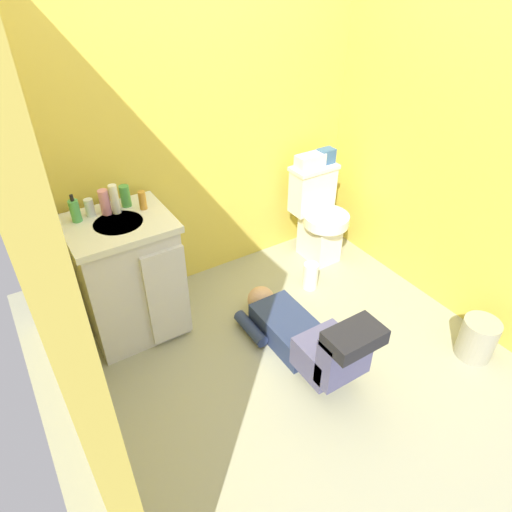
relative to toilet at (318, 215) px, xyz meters
The scene contains 18 objects.
ground_plane 1.14m from the toilet, 138.83° to the right, with size 2.86×2.98×0.04m, color gray.
wall_back 1.20m from the toilet, 158.19° to the left, with size 2.52×0.08×2.40m, color gold.
wall_left 2.30m from the toilet, 160.82° to the right, with size 0.08×1.98×2.40m, color gold.
wall_right 1.17m from the toilet, 59.57° to the right, with size 0.08×1.98×2.40m, color gold.
toilet is the anchor object (origin of this frame).
vanity_cabinet 1.53m from the toilet, behind, with size 0.60×0.53×0.82m.
faucet 1.62m from the toilet, behind, with size 0.02×0.02×0.10m, color silver.
person_plumber 1.16m from the toilet, 131.43° to the right, with size 0.39×1.06×0.52m.
tissue_box 0.44m from the toilet, 116.43° to the left, with size 0.22×0.11×0.10m, color silver.
toiletry_bag 0.46m from the toilet, 40.77° to the left, with size 0.12×0.09×0.11m, color #33598C.
soap_dispenser 1.80m from the toilet, behind, with size 0.06×0.06×0.17m.
bottle_clear 1.72m from the toilet, behind, with size 0.05×0.05×0.10m, color silver.
bottle_pink 1.65m from the toilet, behind, with size 0.06×0.06×0.15m, color pink.
bottle_white 1.60m from the toilet, behind, with size 0.05×0.05×0.18m, color silver.
bottle_green 1.52m from the toilet, behind, with size 0.06×0.06×0.13m, color #489C45.
bottle_amber 1.45m from the toilet, behind, with size 0.04×0.04×0.11m, color #C38731.
trash_can 1.42m from the toilet, 83.67° to the right, with size 0.22×0.22×0.27m, color #A09D82.
paper_towel_roll 0.51m from the toilet, 133.20° to the right, with size 0.11×0.11×0.21m, color white.
Camera 1 is at (-1.24, -1.64, 2.14)m, focal length 31.76 mm.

